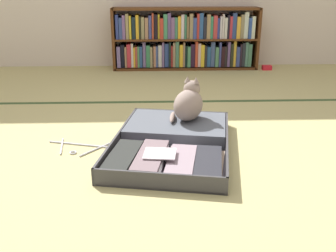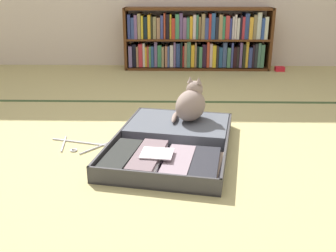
% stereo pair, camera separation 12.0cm
% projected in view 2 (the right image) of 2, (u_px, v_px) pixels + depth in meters
% --- Properties ---
extents(ground_plane, '(10.00, 10.00, 0.00)m').
position_uv_depth(ground_plane, '(156.00, 148.00, 2.22)').
color(ground_plane, tan).
extents(tatami_border, '(4.80, 0.05, 0.00)m').
position_uv_depth(tatami_border, '(162.00, 102.00, 3.09)').
color(tatami_border, '#374F2A').
rests_on(tatami_border, ground_plane).
extents(bookshelf, '(1.60, 0.28, 0.66)m').
position_uv_depth(bookshelf, '(197.00, 40.00, 4.20)').
color(bookshelf, '#553016').
rests_on(bookshelf, ground_plane).
extents(open_suitcase, '(0.79, 1.03, 0.09)m').
position_uv_depth(open_suitcase, '(172.00, 140.00, 2.23)').
color(open_suitcase, '#3D3D41').
rests_on(open_suitcase, ground_plane).
extents(black_cat, '(0.26, 0.30, 0.27)m').
position_uv_depth(black_cat, '(191.00, 104.00, 2.38)').
color(black_cat, gray).
rests_on(black_cat, open_suitcase).
extents(clothes_hanger, '(0.41, 0.26, 0.01)m').
position_uv_depth(clothes_hanger, '(80.00, 145.00, 2.25)').
color(clothes_hanger, silver).
rests_on(clothes_hanger, ground_plane).
extents(small_red_pouch, '(0.10, 0.07, 0.05)m').
position_uv_depth(small_red_pouch, '(280.00, 69.00, 4.17)').
color(small_red_pouch, red).
rests_on(small_red_pouch, ground_plane).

